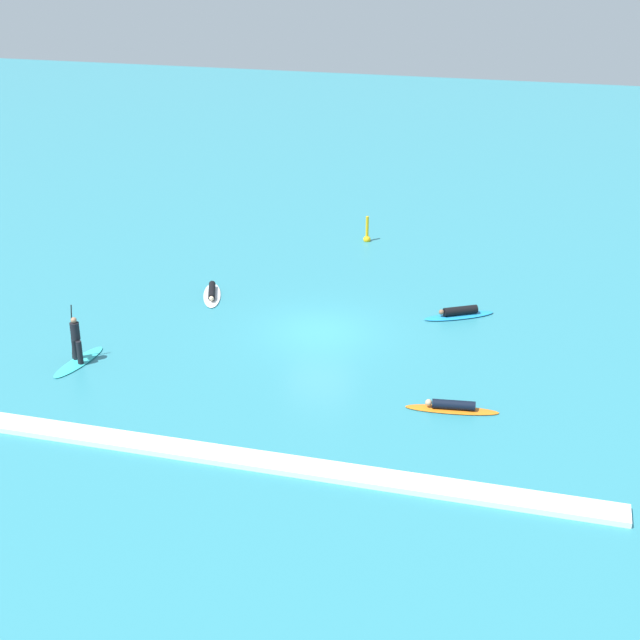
{
  "coord_description": "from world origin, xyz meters",
  "views": [
    {
      "loc": [
        8.45,
        -31.67,
        15.23
      ],
      "look_at": [
        0.0,
        0.0,
        0.5
      ],
      "focal_mm": 51.74,
      "sensor_mm": 36.0,
      "label": 1
    }
  ],
  "objects_px": {
    "surfer_on_blue_board": "(459,313)",
    "surfer_on_orange_board": "(452,407)",
    "surfer_on_teal_board": "(77,350)",
    "surfer_on_white_board": "(212,293)",
    "marker_buoy": "(367,236)"
  },
  "relations": [
    {
      "from": "surfer_on_white_board",
      "to": "surfer_on_teal_board",
      "type": "bearing_deg",
      "value": -38.73
    },
    {
      "from": "surfer_on_teal_board",
      "to": "surfer_on_white_board",
      "type": "xyz_separation_m",
      "value": [
        2.44,
        7.19,
        -0.39
      ]
    },
    {
      "from": "surfer_on_teal_board",
      "to": "surfer_on_white_board",
      "type": "distance_m",
      "value": 7.6
    },
    {
      "from": "surfer_on_blue_board",
      "to": "marker_buoy",
      "type": "xyz_separation_m",
      "value": [
        -5.6,
        8.12,
        0.14
      ]
    },
    {
      "from": "surfer_on_orange_board",
      "to": "surfer_on_white_board",
      "type": "bearing_deg",
      "value": -39.33
    },
    {
      "from": "surfer_on_teal_board",
      "to": "surfer_on_orange_board",
      "type": "bearing_deg",
      "value": -81.55
    },
    {
      "from": "surfer_on_teal_board",
      "to": "marker_buoy",
      "type": "height_order",
      "value": "surfer_on_teal_board"
    },
    {
      "from": "surfer_on_blue_board",
      "to": "surfer_on_orange_board",
      "type": "bearing_deg",
      "value": 65.7
    },
    {
      "from": "surfer_on_blue_board",
      "to": "surfer_on_orange_board",
      "type": "relative_size",
      "value": 0.94
    },
    {
      "from": "surfer_on_teal_board",
      "to": "surfer_on_blue_board",
      "type": "bearing_deg",
      "value": -50.74
    },
    {
      "from": "surfer_on_blue_board",
      "to": "surfer_on_teal_board",
      "type": "bearing_deg",
      "value": 1.25
    },
    {
      "from": "surfer_on_teal_board",
      "to": "surfer_on_white_board",
      "type": "bearing_deg",
      "value": -10.34
    },
    {
      "from": "surfer_on_blue_board",
      "to": "surfer_on_orange_board",
      "type": "height_order",
      "value": "surfer_on_blue_board"
    },
    {
      "from": "surfer_on_orange_board",
      "to": "surfer_on_white_board",
      "type": "xyz_separation_m",
      "value": [
        -11.22,
        7.17,
        -0.01
      ]
    },
    {
      "from": "surfer_on_blue_board",
      "to": "marker_buoy",
      "type": "height_order",
      "value": "marker_buoy"
    }
  ]
}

